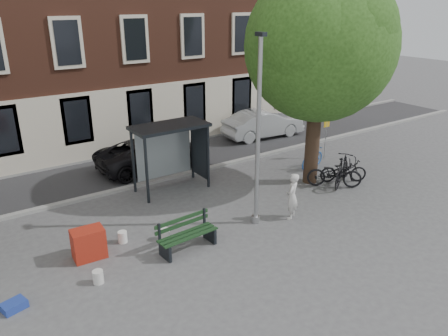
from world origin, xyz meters
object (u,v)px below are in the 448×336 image
at_px(painter, 292,196).
at_px(notice_sign, 326,129).
at_px(bench, 187,236).
at_px(bike_d, 342,170).
at_px(car_dark, 151,153).
at_px(car_silver, 263,124).
at_px(bus_shelter, 178,140).
at_px(bike_a, 343,170).
at_px(bike_b, 312,157).
at_px(red_stand, 89,244).
at_px(bike_c, 334,174).
at_px(lamppost, 258,143).

height_order(painter, notice_sign, notice_sign).
bearing_deg(notice_sign, painter, -145.79).
height_order(bench, bike_d, bike_d).
xyz_separation_m(bench, bike_d, (7.56, 0.73, 0.18)).
distance_m(car_dark, car_silver, 7.05).
relative_size(bike_d, notice_sign, 1.05).
relative_size(bus_shelter, car_dark, 0.59).
bearing_deg(car_dark, bench, 160.80).
height_order(bike_a, bike_b, bike_a).
bearing_deg(car_silver, red_stand, 123.89).
bearing_deg(bike_b, car_dark, 42.95).
relative_size(bike_c, notice_sign, 1.08).
xyz_separation_m(bus_shelter, notice_sign, (7.19, -0.94, -0.49)).
bearing_deg(lamppost, bike_a, 8.30).
relative_size(lamppost, bike_d, 2.97).
bearing_deg(notice_sign, car_silver, 93.13).
xyz_separation_m(painter, bike_a, (3.91, 1.17, -0.31)).
distance_m(bike_c, car_silver, 7.12).
xyz_separation_m(bike_a, car_dark, (-5.72, 5.87, 0.17)).
relative_size(painter, bench, 0.85).
xyz_separation_m(bench, bike_a, (7.83, 0.88, 0.06)).
distance_m(bus_shelter, car_silver, 7.84).
height_order(bike_c, red_stand, bike_c).
xyz_separation_m(bike_b, car_silver, (1.16, 4.85, 0.25)).
xyz_separation_m(lamppost, bike_b, (5.23, 2.59, -2.30)).
xyz_separation_m(painter, bike_b, (4.03, 3.02, -0.32)).
xyz_separation_m(bike_c, car_dark, (-5.03, 6.02, 0.11)).
relative_size(lamppost, bike_c, 2.88).
xyz_separation_m(bus_shelter, bike_a, (5.72, -3.36, -1.42)).
distance_m(bike_c, car_dark, 7.84).
bearing_deg(painter, lamppost, -52.00).
bearing_deg(bike_d, car_dark, 13.61).
bearing_deg(painter, bench, -36.57).
bearing_deg(bench, bike_a, 2.47).
distance_m(bike_c, bike_d, 0.42).
height_order(car_dark, red_stand, car_dark).
distance_m(bench, car_silver, 11.85).
relative_size(car_silver, red_stand, 4.93).
bearing_deg(bike_c, car_silver, 25.83).
distance_m(bike_d, car_silver, 7.03).
bearing_deg(bike_d, red_stand, 58.96).
distance_m(bench, notice_sign, 9.91).
xyz_separation_m(bike_c, red_stand, (-9.69, 0.43, -0.11)).
xyz_separation_m(lamppost, notice_sign, (6.58, 3.16, -1.35)).
bearing_deg(bike_a, bike_c, 133.10).
bearing_deg(bench, red_stand, 151.33).
bearing_deg(red_stand, bus_shelter, 33.36).
bearing_deg(bike_d, painter, 77.10).
height_order(car_silver, red_stand, car_silver).
bearing_deg(painter, bus_shelter, -100.61).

